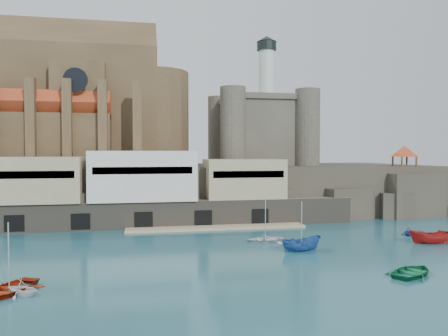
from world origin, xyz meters
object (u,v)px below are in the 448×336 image
church (73,107)px  pavilion (405,153)px  castle_keep (260,128)px  boat_1 (22,295)px  boat_2 (301,251)px  boat_0 (9,293)px

church → pavilion: (66.13, -15.85, -9.40)m
castle_keep → boat_1: (-36.99, -53.47, -18.31)m
church → castle_keep: church is taller
boat_1 → boat_2: (30.86, 11.87, 0.00)m
boat_2 → pavilion: bearing=-60.3°
church → pavilion: church is taller
castle_keep → boat_1: size_ratio=8.62×
pavilion → boat_2: size_ratio=1.13×
boat_0 → boat_1: boat_0 is taller
boat_2 → castle_keep: bearing=-18.3°
pavilion → boat_1: 74.79m
castle_keep → boat_2: size_ratio=5.17×
boat_2 → church: bearing=28.9°
church → castle_keep: size_ratio=1.60×
boat_0 → boat_2: bearing=41.1°
church → castle_keep: bearing=-1.1°
church → boat_1: bearing=-86.6°
boat_1 → boat_2: size_ratio=0.60×
castle_keep → pavilion: (25.92, -15.08, -5.59)m
boat_0 → castle_keep: bearing=76.2°
boat_0 → boat_2: 34.02m
castle_keep → boat_1: 67.55m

